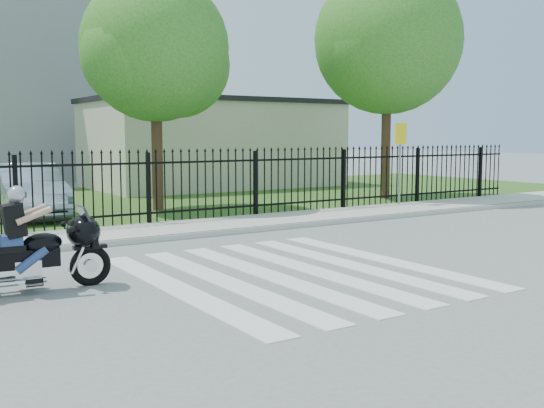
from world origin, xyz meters
TOP-DOWN VIEW (x-y plane):
  - ground at (0.00, 0.00)m, footprint 120.00×120.00m
  - crosswalk at (0.00, 0.00)m, footprint 5.00×5.50m
  - sidewalk at (0.00, 5.00)m, footprint 40.00×2.00m
  - curb at (0.00, 4.00)m, footprint 40.00×0.12m
  - grass_strip at (0.00, 12.00)m, footprint 40.00×12.00m
  - iron_fence at (0.00, 6.00)m, footprint 26.00×0.04m
  - tree_mid at (1.50, 9.00)m, footprint 4.20×4.20m
  - tree_right at (9.50, 8.00)m, footprint 5.00×5.00m
  - building_low at (7.00, 16.00)m, footprint 10.00×6.00m
  - building_low_roof at (7.00, 16.00)m, footprint 10.20×6.20m
  - motorcycle_rider at (-3.91, 1.00)m, footprint 2.36×0.78m
  - parked_car at (-1.98, 9.52)m, footprint 1.80×4.45m
  - traffic_sign at (7.93, 5.69)m, footprint 0.53×0.14m

SIDE VIEW (x-z plane):
  - ground at x=0.00m, z-range 0.00..0.00m
  - crosswalk at x=0.00m, z-range 0.00..0.01m
  - grass_strip at x=0.00m, z-range 0.00..0.02m
  - sidewalk at x=0.00m, z-range 0.00..0.12m
  - curb at x=0.00m, z-range 0.00..0.12m
  - motorcycle_rider at x=-3.91m, z-range -0.14..1.42m
  - parked_car at x=-1.98m, z-range 0.02..1.46m
  - iron_fence at x=0.00m, z-range 0.00..1.80m
  - building_low at x=7.00m, z-range 0.00..3.50m
  - traffic_sign at x=7.93m, z-range 0.64..3.09m
  - building_low_roof at x=7.00m, z-range 3.50..3.70m
  - tree_mid at x=1.50m, z-range 1.28..8.06m
  - tree_right at x=9.50m, z-range 1.44..9.34m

